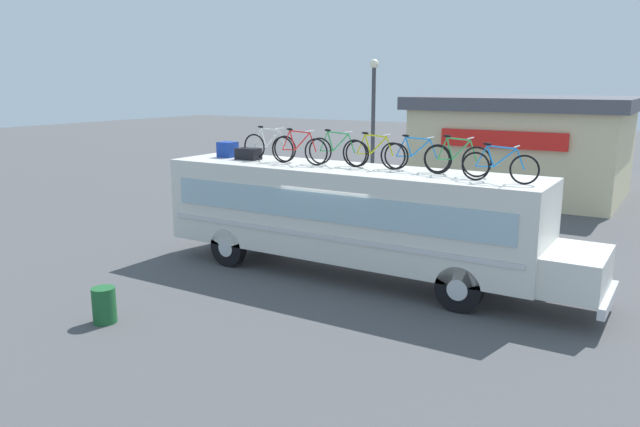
{
  "coord_description": "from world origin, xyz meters",
  "views": [
    {
      "loc": [
        7.78,
        -13.87,
        5.09
      ],
      "look_at": [
        -0.8,
        0.0,
        1.6
      ],
      "focal_mm": 34.53,
      "sensor_mm": 36.0,
      "label": 1
    }
  ],
  "objects_px": {
    "luggage_bag_1": "(228,149)",
    "trash_bin": "(104,305)",
    "rooftop_bicycle_4": "(375,153)",
    "rooftop_bicycle_1": "(269,146)",
    "bus": "(354,214)",
    "rooftop_bicycle_6": "(457,159)",
    "luggage_bag_2": "(248,154)",
    "rooftop_bicycle_3": "(337,151)",
    "street_lamp": "(373,129)",
    "rooftop_bicycle_2": "(299,149)",
    "rooftop_bicycle_5": "(416,156)",
    "rooftop_bicycle_7": "(499,166)"
  },
  "relations": [
    {
      "from": "rooftop_bicycle_4",
      "to": "trash_bin",
      "type": "bearing_deg",
      "value": -120.03
    },
    {
      "from": "rooftop_bicycle_7",
      "to": "trash_bin",
      "type": "bearing_deg",
      "value": -141.94
    },
    {
      "from": "rooftop_bicycle_1",
      "to": "rooftop_bicycle_6",
      "type": "distance_m",
      "value": 5.46
    },
    {
      "from": "rooftop_bicycle_3",
      "to": "street_lamp",
      "type": "relative_size",
      "value": 0.3
    },
    {
      "from": "rooftop_bicycle_7",
      "to": "trash_bin",
      "type": "distance_m",
      "value": 9.13
    },
    {
      "from": "rooftop_bicycle_3",
      "to": "rooftop_bicycle_7",
      "type": "height_order",
      "value": "rooftop_bicycle_3"
    },
    {
      "from": "rooftop_bicycle_5",
      "to": "rooftop_bicycle_6",
      "type": "xyz_separation_m",
      "value": [
        1.13,
        -0.22,
        0.02
      ]
    },
    {
      "from": "luggage_bag_2",
      "to": "rooftop_bicycle_3",
      "type": "height_order",
      "value": "rooftop_bicycle_3"
    },
    {
      "from": "rooftop_bicycle_2",
      "to": "bus",
      "type": "bearing_deg",
      "value": 2.06
    },
    {
      "from": "rooftop_bicycle_5",
      "to": "trash_bin",
      "type": "xyz_separation_m",
      "value": [
        -4.54,
        -6.06,
        -2.9
      ]
    },
    {
      "from": "rooftop_bicycle_5",
      "to": "rooftop_bicycle_3",
      "type": "bearing_deg",
      "value": -176.12
    },
    {
      "from": "rooftop_bicycle_3",
      "to": "rooftop_bicycle_2",
      "type": "bearing_deg",
      "value": -163.71
    },
    {
      "from": "rooftop_bicycle_4",
      "to": "rooftop_bicycle_5",
      "type": "relative_size",
      "value": 0.97
    },
    {
      "from": "trash_bin",
      "to": "street_lamp",
      "type": "height_order",
      "value": "street_lamp"
    },
    {
      "from": "rooftop_bicycle_1",
      "to": "trash_bin",
      "type": "height_order",
      "value": "rooftop_bicycle_1"
    },
    {
      "from": "rooftop_bicycle_2",
      "to": "trash_bin",
      "type": "relative_size",
      "value": 2.31
    },
    {
      "from": "rooftop_bicycle_3",
      "to": "rooftop_bicycle_7",
      "type": "bearing_deg",
      "value": -7.23
    },
    {
      "from": "rooftop_bicycle_2",
      "to": "rooftop_bicycle_4",
      "type": "xyz_separation_m",
      "value": [
        2.11,
        0.34,
        -0.01
      ]
    },
    {
      "from": "rooftop_bicycle_4",
      "to": "rooftop_bicycle_5",
      "type": "height_order",
      "value": "rooftop_bicycle_4"
    },
    {
      "from": "luggage_bag_2",
      "to": "rooftop_bicycle_3",
      "type": "distance_m",
      "value": 2.84
    },
    {
      "from": "rooftop_bicycle_6",
      "to": "trash_bin",
      "type": "relative_size",
      "value": 2.14
    },
    {
      "from": "luggage_bag_1",
      "to": "rooftop_bicycle_3",
      "type": "relative_size",
      "value": 0.28
    },
    {
      "from": "bus",
      "to": "trash_bin",
      "type": "relative_size",
      "value": 14.98
    },
    {
      "from": "bus",
      "to": "rooftop_bicycle_2",
      "type": "relative_size",
      "value": 6.48
    },
    {
      "from": "rooftop_bicycle_6",
      "to": "luggage_bag_1",
      "type": "bearing_deg",
      "value": 179.99
    },
    {
      "from": "rooftop_bicycle_3",
      "to": "rooftop_bicycle_5",
      "type": "xyz_separation_m",
      "value": [
        2.2,
        0.15,
        -0.02
      ]
    },
    {
      "from": "bus",
      "to": "rooftop_bicycle_5",
      "type": "relative_size",
      "value": 6.62
    },
    {
      "from": "luggage_bag_1",
      "to": "rooftop_bicycle_2",
      "type": "bearing_deg",
      "value": -4.82
    },
    {
      "from": "luggage_bag_1",
      "to": "rooftop_bicycle_3",
      "type": "bearing_deg",
      "value": 1.08
    },
    {
      "from": "rooftop_bicycle_3",
      "to": "rooftop_bicycle_6",
      "type": "xyz_separation_m",
      "value": [
        3.32,
        -0.07,
        -0.0
      ]
    },
    {
      "from": "rooftop_bicycle_2",
      "to": "rooftop_bicycle_1",
      "type": "bearing_deg",
      "value": 171.3
    },
    {
      "from": "bus",
      "to": "luggage_bag_2",
      "type": "distance_m",
      "value": 3.73
    },
    {
      "from": "rooftop_bicycle_7",
      "to": "street_lamp",
      "type": "height_order",
      "value": "street_lamp"
    },
    {
      "from": "rooftop_bicycle_3",
      "to": "street_lamp",
      "type": "xyz_separation_m",
      "value": [
        -1.76,
        5.56,
        0.15
      ]
    },
    {
      "from": "luggage_bag_1",
      "to": "rooftop_bicycle_4",
      "type": "height_order",
      "value": "rooftop_bicycle_4"
    },
    {
      "from": "rooftop_bicycle_1",
      "to": "trash_bin",
      "type": "xyz_separation_m",
      "value": [
        -0.21,
        -5.78,
        -2.92
      ]
    },
    {
      "from": "rooftop_bicycle_4",
      "to": "rooftop_bicycle_1",
      "type": "bearing_deg",
      "value": -177.03
    },
    {
      "from": "bus",
      "to": "street_lamp",
      "type": "height_order",
      "value": "street_lamp"
    },
    {
      "from": "rooftop_bicycle_3",
      "to": "rooftop_bicycle_7",
      "type": "xyz_separation_m",
      "value": [
        4.48,
        -0.57,
        -0.03
      ]
    },
    {
      "from": "rooftop_bicycle_3",
      "to": "rooftop_bicycle_4",
      "type": "distance_m",
      "value": 1.1
    },
    {
      "from": "rooftop_bicycle_5",
      "to": "bus",
      "type": "bearing_deg",
      "value": -165.95
    },
    {
      "from": "bus",
      "to": "rooftop_bicycle_6",
      "type": "relative_size",
      "value": 6.99
    },
    {
      "from": "luggage_bag_1",
      "to": "trash_bin",
      "type": "xyz_separation_m",
      "value": [
        1.36,
        -5.84,
        -2.74
      ]
    },
    {
      "from": "luggage_bag_2",
      "to": "street_lamp",
      "type": "relative_size",
      "value": 0.12
    },
    {
      "from": "rooftop_bicycle_6",
      "to": "rooftop_bicycle_7",
      "type": "relative_size",
      "value": 0.97
    },
    {
      "from": "luggage_bag_2",
      "to": "rooftop_bicycle_6",
      "type": "relative_size",
      "value": 0.41
    },
    {
      "from": "luggage_bag_2",
      "to": "rooftop_bicycle_2",
      "type": "bearing_deg",
      "value": -2.51
    },
    {
      "from": "bus",
      "to": "luggage_bag_1",
      "type": "xyz_separation_m",
      "value": [
        -4.36,
        0.17,
        1.43
      ]
    },
    {
      "from": "rooftop_bicycle_2",
      "to": "rooftop_bicycle_5",
      "type": "height_order",
      "value": "rooftop_bicycle_2"
    },
    {
      "from": "luggage_bag_1",
      "to": "rooftop_bicycle_3",
      "type": "height_order",
      "value": "rooftop_bicycle_3"
    }
  ]
}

